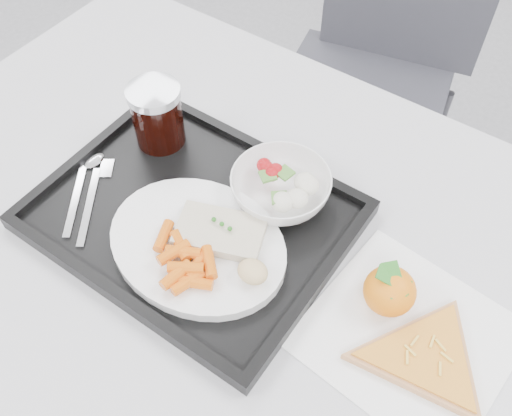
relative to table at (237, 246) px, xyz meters
The scene contains 14 objects.
table is the anchor object (origin of this frame).
chair 0.78m from the table, 97.76° to the left, with size 0.50×0.50×0.93m.
tray 0.10m from the table, 148.07° to the right, with size 0.45×0.35×0.03m.
dinner_plate 0.12m from the table, 97.04° to the right, with size 0.27×0.27×0.02m.
fish_fillet 0.12m from the table, 77.04° to the right, with size 0.14×0.11×0.02m.
bread_roll 0.17m from the table, 42.27° to the right, with size 0.05×0.05×0.03m.
salad_bowl 0.13m from the table, 61.80° to the left, with size 0.15×0.15×0.05m.
cola_glass 0.25m from the table, 163.18° to the left, with size 0.08×0.08×0.11m.
cutlery 0.25m from the table, 159.45° to the right, with size 0.13×0.16×0.01m.
napkin 0.31m from the table, ahead, with size 0.27×0.26×0.00m.
tangerine 0.27m from the table, ahead, with size 0.09×0.09×0.07m.
pizza_slice 0.34m from the table, ahead, with size 0.30×0.30×0.02m.
carrot_pile 0.16m from the table, 88.02° to the right, with size 0.13×0.09×0.03m.
salad_contents 0.15m from the table, 55.59° to the left, with size 0.10×0.08×0.03m.
Camera 1 is at (0.32, -0.10, 1.45)m, focal length 40.00 mm.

